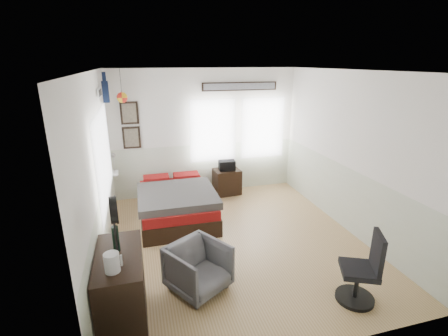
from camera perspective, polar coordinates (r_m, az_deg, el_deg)
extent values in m
cube|color=#A87E4B|center=(5.51, 2.16, -12.69)|extent=(4.00, 4.50, 0.01)
cube|color=white|center=(7.05, -3.22, 6.17)|extent=(4.00, 0.02, 2.70)
cube|color=white|center=(3.05, 15.49, -11.41)|extent=(4.00, 0.02, 2.70)
cube|color=white|center=(4.76, -21.25, -1.07)|extent=(0.02, 4.50, 2.70)
cube|color=white|center=(5.85, 21.37, 2.39)|extent=(0.02, 4.50, 2.70)
cube|color=white|center=(4.72, 2.57, 16.72)|extent=(4.00, 4.50, 0.02)
cube|color=beige|center=(7.26, -3.10, -0.03)|extent=(4.00, 0.01, 1.10)
cube|color=beige|center=(5.07, -20.11, -9.63)|extent=(0.01, 4.50, 1.10)
cube|color=beige|center=(6.10, 20.44, -4.86)|extent=(0.01, 4.50, 1.10)
cube|color=silver|center=(5.25, -20.43, 1.91)|extent=(0.03, 2.20, 1.35)
cube|color=silver|center=(7.04, -1.96, 6.57)|extent=(0.95, 0.03, 1.30)
cube|color=silver|center=(7.38, 6.82, 7.01)|extent=(0.95, 0.03, 1.30)
cube|color=black|center=(6.87, -15.94, 5.16)|extent=(0.35, 0.03, 0.45)
cube|color=black|center=(6.78, -16.31, 9.28)|extent=(0.35, 0.03, 0.45)
cube|color=#7F7259|center=(6.85, -15.94, 5.13)|extent=(0.27, 0.01, 0.37)
cube|color=#7F7259|center=(6.76, -16.31, 9.26)|extent=(0.27, 0.01, 0.37)
cube|color=black|center=(7.08, 2.83, 14.15)|extent=(1.65, 0.03, 0.18)
cube|color=gray|center=(7.06, 2.86, 14.15)|extent=(1.58, 0.01, 0.13)
cube|color=white|center=(5.69, -21.06, 12.29)|extent=(0.02, 0.48, 0.14)
sphere|color=red|center=(6.48, -17.48, 11.73)|extent=(0.20, 0.20, 0.20)
cube|color=black|center=(6.24, -8.32, -7.32)|extent=(1.33, 1.89, 0.30)
cube|color=maroon|center=(6.15, -8.42, -5.35)|extent=(1.29, 1.84, 0.17)
cube|color=#43413F|center=(5.90, -8.23, -4.80)|extent=(1.38, 1.34, 0.13)
cube|color=maroon|center=(6.76, -11.89, -1.95)|extent=(0.52, 0.32, 0.13)
cube|color=maroon|center=(6.82, -6.71, -1.50)|extent=(0.52, 0.32, 0.13)
cube|color=black|center=(3.93, -17.47, -19.89)|extent=(0.48, 1.00, 0.90)
imported|color=#595959|center=(4.35, -4.53, -17.09)|extent=(0.93, 0.94, 0.63)
cube|color=black|center=(7.22, 0.51, -2.38)|extent=(0.59, 0.48, 0.56)
cylinder|color=black|center=(4.65, 21.96, -20.41)|extent=(0.47, 0.47, 0.04)
cylinder|color=black|center=(4.53, 22.27, -18.40)|extent=(0.05, 0.05, 0.36)
cube|color=black|center=(4.41, 22.60, -16.23)|extent=(0.55, 0.55, 0.07)
cube|color=black|center=(4.32, 25.42, -13.20)|extent=(0.21, 0.36, 0.47)
cylinder|color=silver|center=(3.40, -19.10, -15.44)|extent=(0.15, 0.15, 0.20)
cube|color=silver|center=(3.39, -17.59, -15.21)|extent=(0.02, 0.02, 0.12)
cylinder|color=black|center=(3.69, -18.49, -11.71)|extent=(0.07, 0.07, 0.29)
cylinder|color=black|center=(3.48, -18.51, -11.25)|extent=(0.02, 0.02, 0.53)
cylinder|color=black|center=(3.36, -18.99, -7.00)|extent=(0.08, 0.27, 0.27)
cylinder|color=black|center=(3.35, -18.39, -6.96)|extent=(0.04, 0.28, 0.28)
cube|color=black|center=(7.10, 0.51, 0.50)|extent=(0.37, 0.25, 0.21)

